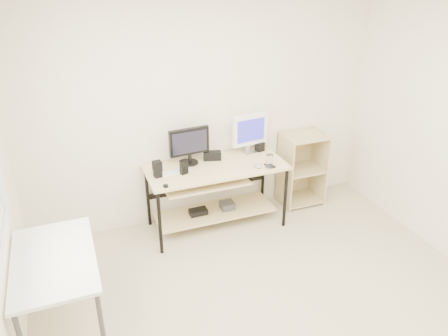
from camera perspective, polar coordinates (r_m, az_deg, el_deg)
room at (r=3.06m, az=6.86°, el=-2.81°), size 4.01×4.01×2.62m
desk at (r=4.77m, az=-1.33°, el=-2.04°), size 1.50×0.65×0.75m
side_table at (r=3.60m, az=-21.21°, el=-11.93°), size 0.60×1.00×0.75m
shelf_unit at (r=5.40m, az=9.92°, el=0.03°), size 0.50×0.40×0.90m
black_monitor at (r=4.66m, az=-4.56°, el=3.18°), size 0.44×0.18×0.40m
white_imac at (r=4.91m, az=3.43°, el=4.88°), size 0.43×0.14×0.46m
keyboard at (r=4.56m, az=-6.67°, el=-0.56°), size 0.38×0.13×0.01m
mouse at (r=4.65m, az=4.43°, el=0.30°), size 0.08×0.12×0.04m
center_speaker at (r=4.81m, az=-1.56°, el=1.62°), size 0.21×0.13×0.10m
speaker_left at (r=4.46m, az=-8.69°, el=-0.10°), size 0.09×0.09×0.17m
speaker_right at (r=5.05m, az=4.70°, el=2.82°), size 0.10×0.10×0.10m
audio_controller at (r=4.50m, az=-5.26°, el=0.16°), size 0.09×0.07×0.16m
volume_puck at (r=4.29m, az=-7.63°, el=-2.34°), size 0.06×0.06×0.02m
smartphone at (r=4.70m, az=6.02°, el=0.31°), size 0.09×0.14×0.01m
coaster at (r=4.67m, az=5.92°, el=0.09°), size 0.12×0.12×0.01m
drinking_glass at (r=4.63m, az=5.96°, el=0.92°), size 0.09×0.09×0.14m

